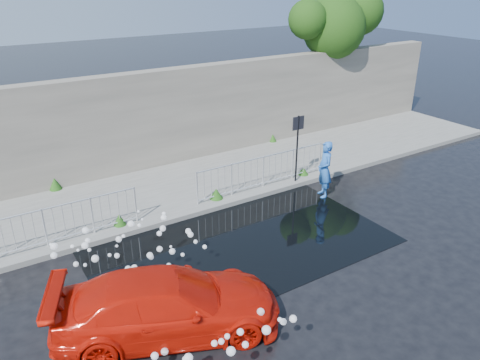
% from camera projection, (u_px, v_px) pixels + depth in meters
% --- Properties ---
extents(ground, '(90.00, 90.00, 0.00)m').
position_uv_depth(ground, '(242.00, 265.00, 11.90)').
color(ground, black).
rests_on(ground, ground).
extents(pavement, '(30.00, 4.00, 0.15)m').
position_uv_depth(pavement, '(162.00, 191.00, 15.72)').
color(pavement, slate).
rests_on(pavement, ground).
extents(curb, '(30.00, 0.25, 0.16)m').
position_uv_depth(curb, '(189.00, 215.00, 14.18)').
color(curb, slate).
rests_on(curb, ground).
extents(retaining_wall, '(30.00, 0.60, 3.50)m').
position_uv_depth(retaining_wall, '(133.00, 123.00, 16.67)').
color(retaining_wall, '#645E54').
rests_on(retaining_wall, pavement).
extents(puddle, '(8.00, 5.00, 0.01)m').
position_uv_depth(puddle, '(238.00, 241.00, 12.91)').
color(puddle, black).
rests_on(puddle, ground).
extents(sign_post, '(0.45, 0.06, 2.50)m').
position_uv_depth(sign_post, '(298.00, 138.00, 15.65)').
color(sign_post, black).
rests_on(sign_post, ground).
extents(tree, '(4.88, 2.77, 6.26)m').
position_uv_depth(tree, '(337.00, 23.00, 20.43)').
color(tree, '#332114').
rests_on(tree, ground).
extents(railing_left, '(5.05, 0.05, 1.10)m').
position_uv_depth(railing_left, '(44.00, 226.00, 12.22)').
color(railing_left, silver).
rests_on(railing_left, pavement).
extents(railing_right, '(5.05, 0.05, 1.10)m').
position_uv_depth(railing_right, '(263.00, 170.00, 15.65)').
color(railing_right, silver).
rests_on(railing_right, pavement).
extents(weeds, '(12.17, 3.93, 0.41)m').
position_uv_depth(weeds, '(157.00, 190.00, 15.20)').
color(weeds, '#1A4F15').
rests_on(weeds, pavement).
extents(water_spray, '(3.61, 5.53, 1.07)m').
position_uv_depth(water_spray, '(154.00, 277.00, 10.20)').
color(water_spray, white).
rests_on(water_spray, ground).
extents(red_car, '(4.94, 3.42, 1.33)m').
position_uv_depth(red_car, '(168.00, 304.00, 9.46)').
color(red_car, red).
rests_on(red_car, ground).
extents(person, '(0.68, 0.81, 1.89)m').
position_uv_depth(person, '(325.00, 169.00, 15.19)').
color(person, blue).
rests_on(person, ground).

